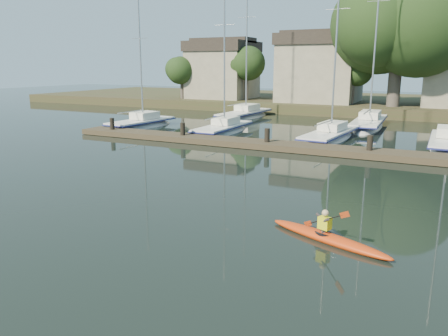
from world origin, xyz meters
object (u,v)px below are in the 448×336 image
at_px(kayak, 327,236).
at_px(sailboat_2, 329,143).
at_px(sailboat_0, 142,130).
at_px(sailboat_3, 448,152).
at_px(sailboat_6, 368,129).
at_px(dock, 315,149).
at_px(sailboat_5, 245,120).
at_px(sailboat_1, 223,135).

bearing_deg(kayak, sailboat_2, 123.79).
bearing_deg(sailboat_0, sailboat_3, 6.39).
bearing_deg(sailboat_6, dock, -96.96).
bearing_deg(kayak, sailboat_0, 159.62).
bearing_deg(sailboat_0, kayak, -36.98).
height_order(kayak, sailboat_5, sailboat_5).
relative_size(dock, sailboat_2, 2.35).
distance_m(dock, sailboat_2, 4.62).
distance_m(kayak, sailboat_5, 30.00).
bearing_deg(sailboat_3, sailboat_0, -177.37).
bearing_deg(sailboat_0, sailboat_5, 67.51).
xyz_separation_m(dock, sailboat_1, (-8.09, 4.20, -0.39)).
height_order(dock, sailboat_0, sailboat_0).
bearing_deg(sailboat_2, sailboat_3, 6.40).
xyz_separation_m(kayak, dock, (-3.76, 12.82, 0.05)).
xyz_separation_m(sailboat_2, sailboat_6, (1.37, 7.73, -0.01)).
bearing_deg(sailboat_0, sailboat_2, 6.81).
distance_m(dock, sailboat_5, 17.16).
bearing_deg(sailboat_1, sailboat_5, 103.98).
height_order(sailboat_3, sailboat_6, sailboat_6).
bearing_deg(sailboat_3, kayak, -99.77).
relative_size(sailboat_1, sailboat_2, 0.92).
relative_size(sailboat_2, sailboat_6, 0.87).
height_order(kayak, sailboat_2, sailboat_2).
height_order(dock, sailboat_6, sailboat_6).
distance_m(sailboat_1, sailboat_3, 15.04).
bearing_deg(dock, sailboat_2, 92.98).
relative_size(kayak, sailboat_2, 0.27).
xyz_separation_m(sailboat_5, sailboat_6, (11.61, -1.26, 0.00)).
bearing_deg(sailboat_1, kayak, -55.49).
bearing_deg(sailboat_5, sailboat_0, -113.58).
xyz_separation_m(sailboat_3, sailboat_5, (-17.42, 8.83, 0.00)).
bearing_deg(sailboat_2, sailboat_1, -171.94).
distance_m(kayak, sailboat_1, 20.74).
xyz_separation_m(kayak, sailboat_1, (-11.84, 17.03, -0.34)).
xyz_separation_m(kayak, sailboat_6, (-2.63, 25.15, -0.35)).
distance_m(sailboat_0, sailboat_2, 15.12).
xyz_separation_m(dock, sailboat_2, (-0.24, 4.60, -0.38)).
height_order(sailboat_2, sailboat_6, sailboat_6).
height_order(sailboat_3, sailboat_5, sailboat_5).
distance_m(sailboat_1, sailboat_2, 7.86).
height_order(sailboat_2, sailboat_3, sailboat_2).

